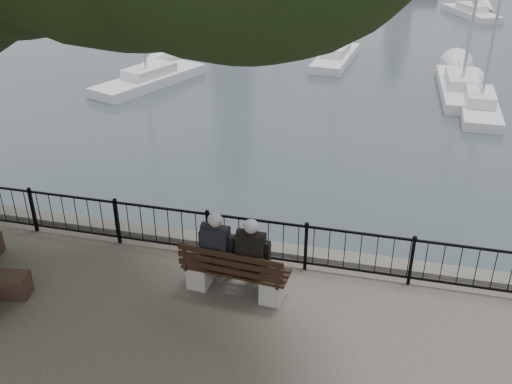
% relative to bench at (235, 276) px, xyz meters
% --- Properties ---
extents(harbor, '(260.00, 260.00, 1.20)m').
position_rel_bench_xyz_m(harbor, '(0.13, 1.56, -0.87)').
color(harbor, '#504E49').
rests_on(harbor, ground).
extents(railing, '(22.06, 0.06, 1.00)m').
position_rel_bench_xyz_m(railing, '(0.13, 1.06, 0.19)').
color(railing, black).
rests_on(railing, ground).
extents(bench, '(2.03, 0.76, 1.05)m').
position_rel_bench_xyz_m(bench, '(0.00, 0.00, 0.00)').
color(bench, gray).
rests_on(bench, ground).
extents(person_left, '(0.50, 0.85, 1.66)m').
position_rel_bench_xyz_m(person_left, '(-0.33, 0.14, 0.40)').
color(person_left, black).
rests_on(person_left, ground).
extents(person_right, '(0.50, 0.85, 1.66)m').
position_rel_bench_xyz_m(person_right, '(0.34, 0.09, 0.40)').
color(person_right, black).
rests_on(person_right, ground).
extents(sailboat_a, '(3.64, 6.07, 11.24)m').
position_rel_bench_xyz_m(sailboat_a, '(-8.24, 14.88, -1.05)').
color(sailboat_a, silver).
rests_on(sailboat_a, ground).
extents(sailboat_b, '(1.98, 5.61, 11.10)m').
position_rel_bench_xyz_m(sailboat_b, '(-0.63, 20.90, -1.04)').
color(sailboat_b, silver).
rests_on(sailboat_b, ground).
extents(sailboat_c, '(1.85, 6.04, 11.75)m').
position_rel_bench_xyz_m(sailboat_c, '(5.21, 16.93, -1.04)').
color(sailboat_c, silver).
rests_on(sailboat_c, ground).
extents(sailboat_e, '(3.61, 6.30, 13.58)m').
position_rel_bench_xyz_m(sailboat_e, '(-12.34, 29.74, -0.99)').
color(sailboat_e, silver).
rests_on(sailboat_e, ground).
extents(sailboat_f, '(3.36, 5.62, 10.98)m').
position_rel_bench_xyz_m(sailboat_f, '(-1.26, 33.51, -1.04)').
color(sailboat_f, silver).
rests_on(sailboat_f, ground).
extents(sailboat_g, '(3.87, 6.11, 11.00)m').
position_rel_bench_xyz_m(sailboat_g, '(7.09, 35.54, -1.05)').
color(sailboat_g, silver).
rests_on(sailboat_g, ground).
extents(sailboat_i, '(3.87, 5.94, 11.79)m').
position_rel_bench_xyz_m(sailboat_i, '(-6.11, 32.75, -1.03)').
color(sailboat_i, silver).
rests_on(sailboat_i, ground).
extents(sailboat_j, '(1.51, 5.07, 11.04)m').
position_rel_bench_xyz_m(sailboat_j, '(5.78, 14.75, -1.03)').
color(sailboat_j, silver).
rests_on(sailboat_j, ground).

